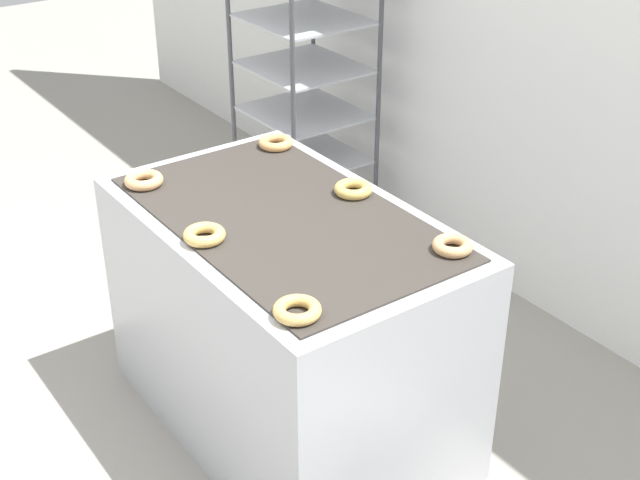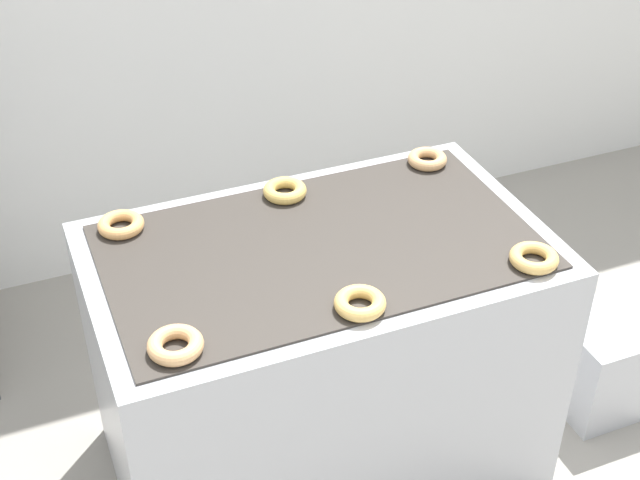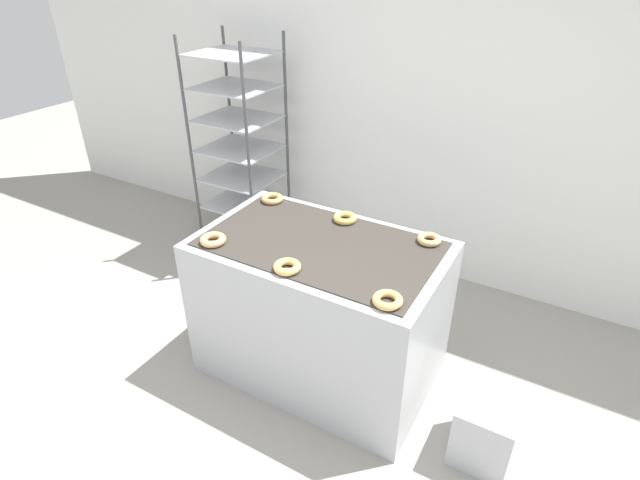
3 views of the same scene
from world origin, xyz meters
TOP-DOWN VIEW (x-y plane):
  - wall_back at (0.00, 2.12)m, footprint 8.00×0.05m
  - fryer_machine at (0.00, 0.67)m, footprint 1.38×0.84m
  - baking_rack_cart at (-1.33, 1.66)m, footprint 0.60×0.55m
  - donut_near_left at (-0.51, 0.38)m, footprint 0.15×0.15m
  - donut_near_center at (-0.01, 0.36)m, footprint 0.14×0.14m
  - donut_near_right at (0.54, 0.36)m, footprint 0.14×0.14m
  - donut_far_left at (-0.53, 0.98)m, footprint 0.14×0.14m
  - donut_far_center at (0.00, 0.97)m, footprint 0.14×0.14m
  - donut_far_right at (0.52, 0.98)m, footprint 0.13×0.13m

SIDE VIEW (x-z plane):
  - fryer_machine at x=0.00m, z-range 0.00..0.93m
  - baking_rack_cart at x=-1.33m, z-range 0.02..1.82m
  - donut_far_left at x=-0.53m, z-range 0.93..0.96m
  - donut_far_right at x=0.52m, z-range 0.93..0.96m
  - donut_near_right at x=0.54m, z-range 0.93..0.96m
  - donut_far_center at x=0.00m, z-range 0.93..0.97m
  - donut_near_center at x=-0.01m, z-range 0.93..0.97m
  - donut_near_left at x=-0.51m, z-range 0.93..0.97m
  - wall_back at x=0.00m, z-range 0.00..2.80m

